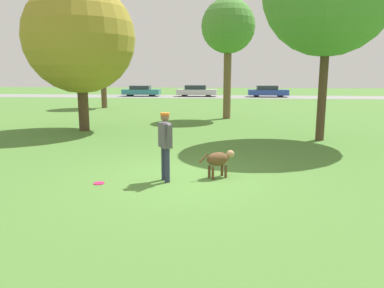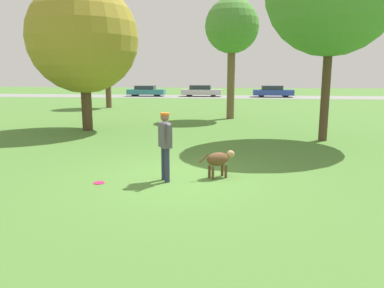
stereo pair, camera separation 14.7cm
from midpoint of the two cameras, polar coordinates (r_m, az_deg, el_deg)
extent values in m
plane|color=#4C7A33|center=(9.47, -2.18, -5.32)|extent=(120.00, 120.00, 0.00)
cube|color=gray|center=(42.56, 3.70, 7.20)|extent=(120.00, 6.00, 0.01)
cylinder|color=#2D334C|center=(9.11, -4.27, -3.25)|extent=(0.18, 0.18, 0.85)
cylinder|color=#2D334C|center=(9.31, -4.75, -2.94)|extent=(0.18, 0.18, 0.85)
cube|color=#514C56|center=(9.06, -4.58, 1.35)|extent=(0.40, 0.47, 0.60)
cylinder|color=#514C56|center=(8.85, -4.07, 1.13)|extent=(0.18, 0.23, 0.61)
cylinder|color=#514C56|center=(9.28, -5.06, 1.57)|extent=(0.18, 0.23, 0.61)
sphere|color=brown|center=(9.00, -4.62, 4.12)|extent=(0.29, 0.29, 0.21)
cylinder|color=#D15B19|center=(9.00, -4.63, 4.59)|extent=(0.30, 0.30, 0.06)
ellipsoid|color=brown|center=(9.48, 3.49, -2.29)|extent=(0.70, 0.61, 0.35)
ellipsoid|color=tan|center=(9.57, 4.36, -2.55)|extent=(0.29, 0.31, 0.19)
sphere|color=tan|center=(9.64, 5.44, -1.52)|extent=(0.28, 0.28, 0.20)
cylinder|color=brown|center=(9.73, 4.17, -3.96)|extent=(0.10, 0.10, 0.31)
cylinder|color=brown|center=(9.57, 4.73, -4.21)|extent=(0.10, 0.10, 0.31)
cylinder|color=brown|center=(9.56, 2.20, -4.21)|extent=(0.10, 0.10, 0.31)
cylinder|color=brown|center=(9.39, 2.74, -4.48)|extent=(0.10, 0.10, 0.31)
cylinder|color=brown|center=(9.28, 1.29, -2.23)|extent=(0.25, 0.18, 0.23)
cylinder|color=#E52366|center=(9.36, -14.44, -5.81)|extent=(0.26, 0.26, 0.02)
torus|color=#E52366|center=(9.36, -14.44, -5.81)|extent=(0.26, 0.26, 0.02)
cylinder|color=#4C3826|center=(18.00, -16.46, 5.68)|extent=(0.47, 0.47, 2.33)
sphere|color=olive|center=(18.01, -16.98, 15.25)|extent=(4.92, 4.92, 4.92)
cylinder|color=brown|center=(29.63, -13.44, 8.25)|extent=(0.43, 0.43, 2.96)
sphere|color=olive|center=(29.64, -13.66, 13.30)|extent=(3.02, 3.02, 3.02)
cylinder|color=brown|center=(21.99, 5.19, 9.20)|extent=(0.44, 0.44, 4.09)
sphere|color=#4C8938|center=(22.14, 5.34, 17.47)|extent=(3.04, 3.04, 3.04)
cylinder|color=#4C3826|center=(15.51, 19.00, 7.59)|extent=(0.33, 0.33, 3.85)
cube|color=teal|center=(43.91, -7.79, 7.89)|extent=(4.32, 1.89, 0.57)
cube|color=#232D38|center=(43.92, -7.98, 8.53)|extent=(2.26, 1.60, 0.43)
cylinder|color=black|center=(44.45, -5.94, 7.71)|extent=(0.63, 0.21, 0.63)
cylinder|color=black|center=(42.91, -6.31, 7.60)|extent=(0.63, 0.21, 0.63)
cylinder|color=black|center=(44.97, -9.20, 7.67)|extent=(0.63, 0.21, 0.63)
cylinder|color=black|center=(43.44, -9.67, 7.55)|extent=(0.63, 0.21, 0.63)
cube|color=#B7B7BC|center=(43.03, 0.65, 7.93)|extent=(4.56, 1.77, 0.58)
cube|color=#232D38|center=(43.02, 0.47, 8.64)|extent=(2.38, 1.50, 0.47)
cylinder|color=black|center=(43.66, 2.53, 7.71)|extent=(0.63, 0.21, 0.63)
cylinder|color=black|center=(42.20, 2.41, 7.60)|extent=(0.63, 0.21, 0.63)
cylinder|color=black|center=(43.92, -1.05, 7.73)|extent=(0.63, 0.21, 0.63)
cylinder|color=black|center=(42.47, -1.29, 7.63)|extent=(0.63, 0.21, 0.63)
cube|color=#284293|center=(42.90, 11.41, 7.72)|extent=(4.41, 1.79, 0.59)
cube|color=#232D38|center=(42.86, 11.26, 8.43)|extent=(2.29, 1.53, 0.45)
cylinder|color=black|center=(43.81, 13.03, 7.45)|extent=(0.62, 0.20, 0.62)
cylinder|color=black|center=(42.30, 13.29, 7.33)|extent=(0.62, 0.20, 0.62)
cylinder|color=black|center=(43.55, 9.56, 7.56)|extent=(0.62, 0.20, 0.62)
cylinder|color=black|center=(42.04, 9.70, 7.44)|extent=(0.62, 0.20, 0.62)
camera|label=1|loc=(0.07, -90.46, -0.09)|focal=35.00mm
camera|label=2|loc=(0.07, 89.54, 0.09)|focal=35.00mm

